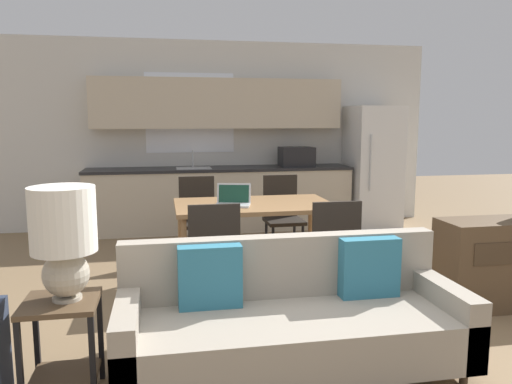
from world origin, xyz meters
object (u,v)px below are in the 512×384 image
(dining_table, at_px, (254,210))
(side_table, at_px, (62,334))
(dining_chair_near_left, at_px, (213,255))
(dining_chair_far_right, at_px, (283,213))
(dining_chair_near_right, at_px, (331,251))
(laptop, at_px, (233,200))
(dining_chair_far_left, at_px, (198,215))
(refrigerator, at_px, (372,166))
(table_lamp, at_px, (64,235))
(couch, at_px, (290,319))
(credenza, at_px, (510,262))

(dining_table, bearing_deg, side_table, -128.15)
(dining_table, relative_size, dining_chair_near_left, 1.60)
(dining_chair_far_right, xyz_separation_m, dining_chair_near_right, (0.00, -1.67, 0.00))
(dining_table, xyz_separation_m, laptop, (-0.21, -0.06, 0.11))
(dining_chair_far_left, relative_size, dining_chair_far_right, 1.00)
(side_table, height_order, dining_chair_near_right, dining_chair_near_right)
(refrigerator, height_order, side_table, refrigerator)
(side_table, relative_size, table_lamp, 0.91)
(dining_chair_far_left, xyz_separation_m, laptop, (0.27, -0.91, 0.31))
(couch, distance_m, credenza, 2.23)
(credenza, xyz_separation_m, laptop, (-2.24, 0.96, 0.45))
(dining_table, height_order, dining_chair_near_right, dining_chair_near_right)
(refrigerator, distance_m, credenza, 3.37)
(dining_table, bearing_deg, dining_chair_near_right, -61.05)
(dining_chair_far_left, xyz_separation_m, dining_chair_near_right, (0.97, -1.71, 0.00))
(couch, bearing_deg, dining_table, 87.09)
(dining_chair_far_left, bearing_deg, refrigerator, 27.71)
(table_lamp, xyz_separation_m, dining_chair_near_right, (1.89, 0.96, -0.44))
(refrigerator, height_order, laptop, refrigerator)
(refrigerator, xyz_separation_m, side_table, (-3.67, -4.13, -0.50))
(credenza, bearing_deg, dining_chair_near_right, 174.21)
(dining_chair_far_right, height_order, laptop, laptop)
(dining_table, bearing_deg, dining_chair_far_left, 119.88)
(refrigerator, bearing_deg, dining_chair_far_left, -151.82)
(refrigerator, distance_m, dining_chair_far_left, 3.09)
(dining_table, relative_size, dining_chair_near_right, 1.60)
(dining_table, height_order, couch, couch)
(dining_chair_far_right, distance_m, dining_chair_near_left, 1.88)
(refrigerator, xyz_separation_m, dining_chair_far_right, (-1.74, -1.49, -0.37))
(dining_chair_far_left, bearing_deg, dining_chair_near_left, -90.44)
(refrigerator, bearing_deg, laptop, -135.95)
(refrigerator, relative_size, dining_chair_far_left, 1.88)
(couch, height_order, dining_chair_far_right, dining_chair_far_right)
(dining_chair_far_left, relative_size, laptop, 2.52)
(credenza, bearing_deg, side_table, -166.88)
(couch, height_order, dining_chair_far_left, dining_chair_far_left)
(couch, relative_size, dining_chair_far_right, 2.26)
(dining_chair_far_right, distance_m, dining_chair_near_right, 1.67)
(laptop, bearing_deg, dining_table, 31.62)
(dining_chair_near_left, height_order, dining_chair_near_right, same)
(couch, xyz_separation_m, side_table, (-1.35, -0.10, 0.06))
(table_lamp, distance_m, laptop, 2.13)
(couch, relative_size, credenza, 1.73)
(laptop, bearing_deg, table_lamp, -109.52)
(dining_chair_near_left, xyz_separation_m, dining_chair_near_right, (0.97, -0.06, 0.00))
(dining_chair_near_right, bearing_deg, laptop, -49.26)
(table_lamp, distance_m, dining_chair_near_right, 2.16)
(dining_chair_near_left, bearing_deg, dining_chair_near_right, 176.48)
(dining_chair_near_left, bearing_deg, dining_chair_far_right, -120.98)
(dining_chair_far_right, xyz_separation_m, laptop, (-0.69, -0.87, 0.31))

